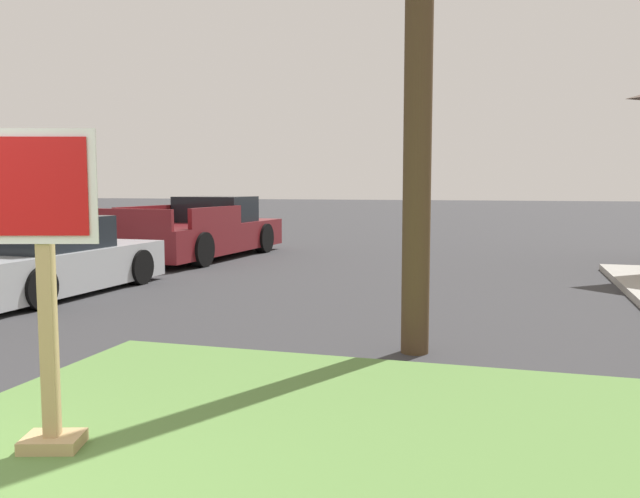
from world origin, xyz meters
The scene contains 3 objects.
stop_sign centered at (0.51, 1.69, 1.04)m, with size 0.67×0.37×2.01m.
parked_sedan_silver centered at (-3.89, 7.20, 0.54)m, with size 1.91×4.14×1.25m.
pickup_truck_maroon centered at (-3.97, 12.85, 0.62)m, with size 2.32×5.59×1.48m.
Camera 1 is at (3.27, -1.69, 1.75)m, focal length 36.76 mm.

